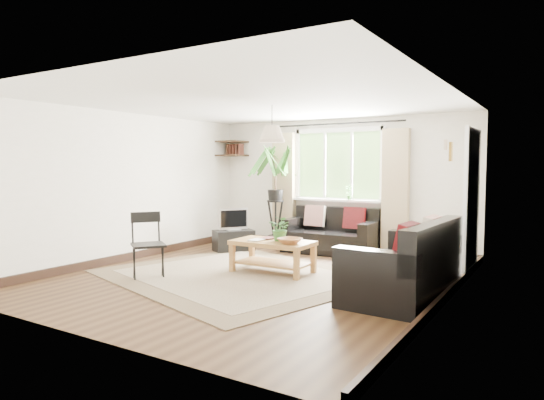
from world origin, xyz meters
The scene contains 24 objects.
floor centered at (0.00, 0.00, 0.00)m, with size 5.50×5.50×0.00m, color black.
ceiling centered at (0.00, 0.00, 2.40)m, with size 5.50×5.50×0.00m, color white.
wall_back centered at (0.00, 2.75, 1.20)m, with size 5.00×0.02×2.40m, color silver.
wall_front centered at (0.00, -2.75, 1.20)m, with size 5.00×0.02×2.40m, color silver.
wall_left centered at (-2.50, 0.00, 1.20)m, with size 0.02×5.50×2.40m, color silver.
wall_right centered at (2.50, 0.00, 1.20)m, with size 0.02×5.50×2.40m, color silver.
rug centered at (-0.29, -0.05, 0.01)m, with size 3.48×2.98×0.02m, color #C4B598.
window centered at (0.00, 2.71, 1.55)m, with size 2.50×0.16×2.16m, color white, non-canonical shape.
door centered at (2.47, 1.70, 1.00)m, with size 0.06×0.96×2.06m, color silver.
corner_shelf centered at (-2.25, 2.50, 1.89)m, with size 0.50×0.50×0.34m, color black, non-canonical shape.
pendant_lamp centered at (0.00, 0.40, 2.05)m, with size 0.36×0.36×0.54m, color beige, non-canonical shape.
wall_sconce centered at (2.43, 0.30, 1.74)m, with size 0.12×0.12×0.28m, color beige, non-canonical shape.
sofa_back centered at (0.05, 2.29, 0.38)m, with size 1.61×0.81×0.76m, color black, non-canonical shape.
sofa_right centered at (1.98, 0.11, 0.43)m, with size 0.92×1.83×0.86m, color black, non-canonical shape.
coffee_table centered at (0.03, 0.36, 0.23)m, with size 1.15×0.63×0.47m, color brown, non-canonical shape.
table_plant centered at (0.14, 0.42, 0.65)m, with size 0.32×0.28×0.36m, color #306628.
bowl centered at (0.37, 0.27, 0.51)m, with size 0.31×0.31×0.08m, color #A16437.
book_a centered at (-0.25, 0.25, 0.48)m, with size 0.17×0.24×0.02m, color silver.
book_b centered at (-0.20, 0.48, 0.48)m, with size 0.17×0.23×0.02m, color #502220.
tv_stand centered at (-1.52, 1.54, 0.19)m, with size 0.70×0.40×0.38m, color black.
tv centered at (-1.52, 1.54, 0.58)m, with size 0.54×0.18×0.41m, color #A5A5AA, non-canonical shape.
palm_stand centered at (-1.11, 2.32, 0.96)m, with size 0.75×0.75×1.92m, color black, non-canonical shape.
folding_chair centered at (-1.22, -0.83, 0.45)m, with size 0.47×0.47×0.90m, color black, non-canonical shape.
sill_plant centered at (0.25, 2.63, 1.06)m, with size 0.14×0.10×0.27m, color #2D6023.
Camera 1 is at (3.63, -5.49, 1.54)m, focal length 32.00 mm.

